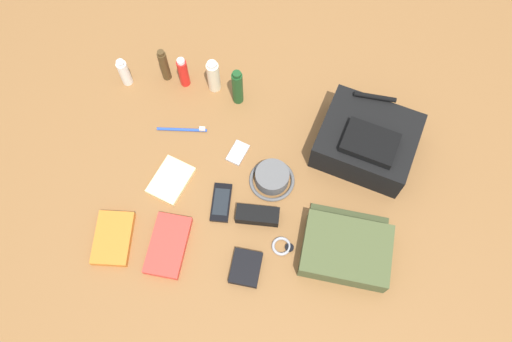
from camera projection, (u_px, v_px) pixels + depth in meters
name	position (u px, v px, depth m)	size (l,w,h in m)	color
ground_plane	(256.00, 177.00, 1.69)	(2.64, 2.02, 0.02)	brown
backpack	(367.00, 141.00, 1.66)	(0.36, 0.33, 0.16)	black
toiletry_pouch	(346.00, 249.00, 1.54)	(0.27, 0.25, 0.08)	#47512D
bucket_hat	(272.00, 178.00, 1.65)	(0.15, 0.15, 0.06)	#5A5A5A
toothpaste_tube	(124.00, 72.00, 1.78)	(0.04, 0.04, 0.12)	white
cologne_bottle	(164.00, 65.00, 1.78)	(0.03, 0.03, 0.15)	#473319
sunscreen_spray	(183.00, 72.00, 1.77)	(0.04, 0.04, 0.14)	red
lotion_bottle	(213.00, 76.00, 1.76)	(0.04, 0.04, 0.15)	beige
shampoo_bottle	(237.00, 87.00, 1.73)	(0.04, 0.04, 0.17)	#19471E
paperback_novel	(113.00, 238.00, 1.58)	(0.14, 0.19, 0.02)	orange
travel_guidebook	(168.00, 245.00, 1.57)	(0.11, 0.20, 0.03)	red
cell_phone	(221.00, 202.00, 1.64)	(0.07, 0.14, 0.01)	black
media_player	(238.00, 153.00, 1.71)	(0.07, 0.09, 0.01)	#B7B7BC
wristwatch	(282.00, 246.00, 1.58)	(0.07, 0.06, 0.01)	#99999E
toothbrush	(185.00, 129.00, 1.75)	(0.18, 0.04, 0.02)	blue
wallet	(246.00, 268.00, 1.54)	(0.09, 0.11, 0.02)	black
notepad	(171.00, 180.00, 1.67)	(0.11, 0.15, 0.02)	beige
sunglasses_case	(258.00, 215.00, 1.60)	(0.14, 0.06, 0.04)	black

